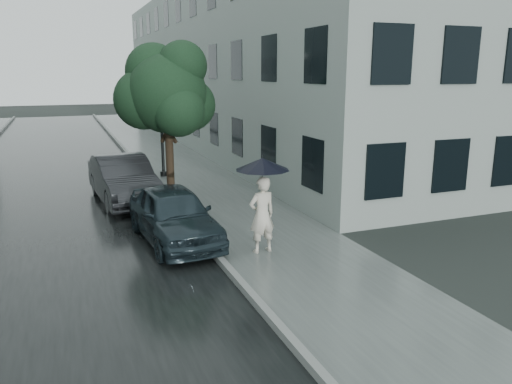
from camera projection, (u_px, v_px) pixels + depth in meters
name	position (u px, v px, depth m)	size (l,w,h in m)	color
ground	(296.00, 264.00, 11.13)	(120.00, 120.00, 0.00)	black
sidewalk	(183.00, 168.00, 22.08)	(3.50, 60.00, 0.01)	slate
kerb_near	(141.00, 170.00, 21.42)	(0.15, 60.00, 0.15)	slate
asphalt_road	(54.00, 177.00, 20.20)	(6.85, 60.00, 0.00)	black
building_near	(237.00, 66.00, 29.66)	(7.02, 36.00, 9.00)	gray
pedestrian	(262.00, 215.00, 11.65)	(0.66, 0.44, 1.82)	beige
umbrella	(262.00, 164.00, 11.40)	(1.59, 1.59, 1.37)	black
street_tree	(166.00, 92.00, 15.69)	(3.24, 2.95, 5.13)	#332619
lamp_post	(157.00, 106.00, 19.73)	(0.84, 0.36, 4.98)	black
car_near	(174.00, 214.00, 12.46)	(1.64, 4.07, 1.39)	#1B292F
car_far	(123.00, 179.00, 16.26)	(1.59, 4.56, 1.50)	black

